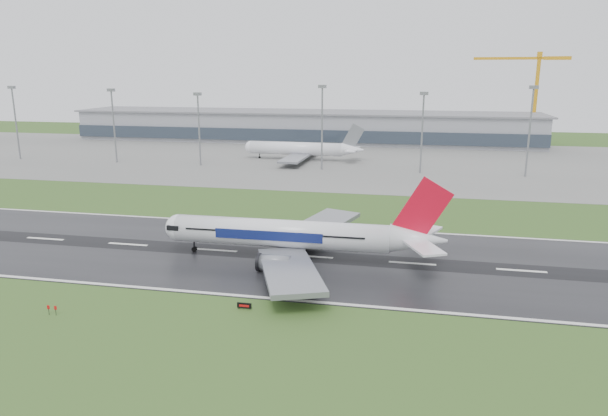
# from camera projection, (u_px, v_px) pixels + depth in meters

# --- Properties ---
(ground) EXTENTS (520.00, 520.00, 0.00)m
(ground) POSITION_uv_depth(u_px,v_px,m) (128.00, 245.00, 117.83)
(ground) COLOR #2E4E1C
(ground) RESTS_ON ground
(runway) EXTENTS (400.00, 45.00, 0.10)m
(runway) POSITION_uv_depth(u_px,v_px,m) (128.00, 244.00, 117.82)
(runway) COLOR black
(runway) RESTS_ON ground
(apron) EXTENTS (400.00, 130.00, 0.08)m
(apron) POSITION_uv_depth(u_px,v_px,m) (275.00, 158.00, 236.65)
(apron) COLOR slate
(apron) RESTS_ON ground
(terminal) EXTENTS (240.00, 36.00, 15.00)m
(terminal) POSITION_uv_depth(u_px,v_px,m) (303.00, 127.00, 291.88)
(terminal) COLOR gray
(terminal) RESTS_ON ground
(main_airliner) EXTENTS (56.57, 53.91, 16.59)m
(main_airliner) POSITION_uv_depth(u_px,v_px,m) (300.00, 218.00, 106.98)
(main_airliner) COLOR white
(main_airliner) RESTS_ON runway
(parked_airliner) EXTENTS (53.20, 49.75, 15.15)m
(parked_airliner) POSITION_uv_depth(u_px,v_px,m) (301.00, 142.00, 228.75)
(parked_airliner) COLOR white
(parked_airliner) RESTS_ON apron
(tower_crane) EXTENTS (46.36, 5.26, 45.58)m
(tower_crane) POSITION_uv_depth(u_px,v_px,m) (535.00, 98.00, 279.45)
(tower_crane) COLOR orange
(tower_crane) RESTS_ON ground
(runway_sign) EXTENTS (2.31, 0.39, 1.04)m
(runway_sign) POSITION_uv_depth(u_px,v_px,m) (244.00, 306.00, 85.77)
(runway_sign) COLOR black
(runway_sign) RESTS_ON ground
(floodmast_0) EXTENTS (0.64, 0.64, 29.21)m
(floodmast_0) POSITION_uv_depth(u_px,v_px,m) (16.00, 124.00, 229.86)
(floodmast_0) COLOR gray
(floodmast_0) RESTS_ON ground
(floodmast_1) EXTENTS (0.64, 0.64, 28.41)m
(floodmast_1) POSITION_uv_depth(u_px,v_px,m) (114.00, 127.00, 221.18)
(floodmast_1) COLOR gray
(floodmast_1) RESTS_ON ground
(floodmast_2) EXTENTS (0.64, 0.64, 27.14)m
(floodmast_2) POSITION_uv_depth(u_px,v_px,m) (199.00, 131.00, 214.24)
(floodmast_2) COLOR gray
(floodmast_2) RESTS_ON ground
(floodmast_3) EXTENTS (0.64, 0.64, 30.20)m
(floodmast_3) POSITION_uv_depth(u_px,v_px,m) (322.00, 130.00, 204.38)
(floodmast_3) COLOR gray
(floodmast_3) RESTS_ON ground
(floodmast_4) EXTENTS (0.64, 0.64, 27.99)m
(floodmast_4) POSITION_uv_depth(u_px,v_px,m) (422.00, 135.00, 197.53)
(floodmast_4) COLOR gray
(floodmast_4) RESTS_ON ground
(floodmast_5) EXTENTS (0.64, 0.64, 30.34)m
(floodmast_5) POSITION_uv_depth(u_px,v_px,m) (529.00, 134.00, 190.15)
(floodmast_5) COLOR gray
(floodmast_5) RESTS_ON ground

